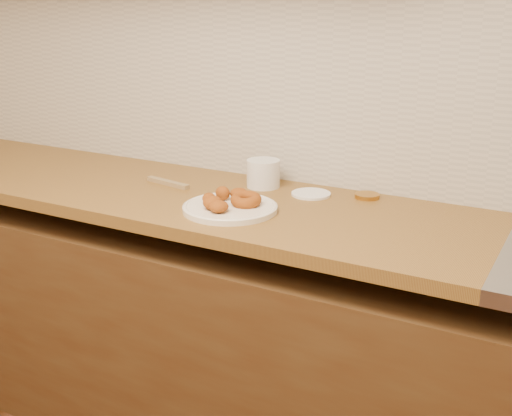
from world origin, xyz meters
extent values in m
cube|color=#C5B194|center=(0.00, 2.00, 1.35)|extent=(4.00, 0.02, 2.70)
cube|color=#4B351B|center=(0.00, 1.69, 0.39)|extent=(3.60, 0.60, 0.77)
cube|color=olive|center=(-0.65, 1.69, 0.88)|extent=(2.30, 0.62, 0.04)
cube|color=beige|center=(0.00, 1.99, 1.20)|extent=(3.60, 0.02, 0.60)
cylinder|color=white|center=(-0.26, 1.59, 0.91)|extent=(0.28, 0.28, 0.02)
torus|color=#91511C|center=(-0.23, 1.62, 0.93)|extent=(0.12, 0.12, 0.04)
ellipsoid|color=#91511C|center=(-0.31, 1.63, 0.94)|extent=(0.05, 0.04, 0.04)
ellipsoid|color=#91511C|center=(-0.33, 1.57, 0.93)|extent=(0.06, 0.06, 0.03)
ellipsoid|color=#91511C|center=(-0.29, 1.53, 0.94)|extent=(0.08, 0.08, 0.04)
ellipsoid|color=#91511C|center=(-0.26, 1.52, 0.93)|extent=(0.06, 0.07, 0.03)
ellipsoid|color=#91511C|center=(-0.28, 1.66, 0.93)|extent=(0.08, 0.08, 0.03)
cylinder|color=white|center=(-0.30, 1.86, 0.95)|extent=(0.14, 0.14, 0.09)
cylinder|color=white|center=(-0.12, 1.85, 0.90)|extent=(0.16, 0.16, 0.01)
cylinder|color=#B88331|center=(0.05, 1.91, 0.91)|extent=(0.10, 0.10, 0.01)
cube|color=#90764D|center=(-0.60, 1.73, 0.91)|extent=(0.19, 0.06, 0.01)
camera|label=1|loc=(0.69, 0.03, 1.50)|focal=45.00mm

